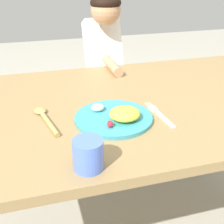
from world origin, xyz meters
TOP-DOWN VIEW (x-y plane):
  - ground_plane at (0.00, 0.00)m, footprint 8.00×8.00m
  - dining_table at (0.00, 0.00)m, footprint 1.45×0.89m
  - plate at (-0.10, -0.14)m, footprint 0.27×0.27m
  - fork at (0.06, -0.14)m, footprint 0.03×0.21m
  - spoon at (-0.33, -0.07)m, footprint 0.08×0.22m
  - drinking_cup at (-0.24, -0.37)m, footprint 0.08×0.08m
  - person at (0.03, 0.58)m, footprint 0.19×0.43m

SIDE VIEW (x-z plane):
  - ground_plane at x=0.00m, z-range 0.00..0.00m
  - person at x=0.03m, z-range 0.04..1.07m
  - dining_table at x=0.00m, z-range 0.26..0.93m
  - fork at x=0.06m, z-range 0.68..0.68m
  - spoon at x=-0.33m, z-range 0.68..0.69m
  - plate at x=-0.10m, z-range 0.67..0.72m
  - drinking_cup at x=-0.24m, z-range 0.68..0.76m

